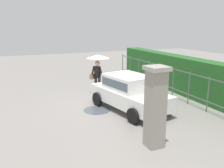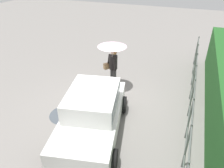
# 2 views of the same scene
# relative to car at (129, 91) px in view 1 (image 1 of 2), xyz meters

# --- Properties ---
(ground_plane) EXTENTS (40.00, 40.00, 0.00)m
(ground_plane) POSITION_rel_car_xyz_m (-1.37, -0.24, -0.80)
(ground_plane) COLOR gray
(car) EXTENTS (3.96, 2.46, 1.48)m
(car) POSITION_rel_car_xyz_m (0.00, 0.00, 0.00)
(car) COLOR white
(car) RESTS_ON ground
(pedestrian) EXTENTS (1.15, 1.15, 2.06)m
(pedestrian) POSITION_rel_car_xyz_m (-2.80, -0.39, 0.77)
(pedestrian) COLOR #333333
(pedestrian) RESTS_ON ground
(gate_pillar) EXTENTS (0.60, 0.60, 2.42)m
(gate_pillar) POSITION_rel_car_xyz_m (3.17, -0.78, 0.44)
(gate_pillar) COLOR gray
(gate_pillar) RESTS_ON ground
(fence_section) EXTENTS (10.44, 0.05, 1.50)m
(fence_section) POSITION_rel_car_xyz_m (-1.31, 2.80, 0.02)
(fence_section) COLOR #59605B
(fence_section) RESTS_ON ground
(hedge_row) EXTENTS (11.39, 0.90, 1.90)m
(hedge_row) POSITION_rel_car_xyz_m (-1.31, 3.82, 0.15)
(hedge_row) COLOR #235B23
(hedge_row) RESTS_ON ground
(puddle_near) EXTENTS (1.15, 1.15, 0.00)m
(puddle_near) POSITION_rel_car_xyz_m (-0.42, -1.30, -0.80)
(puddle_near) COLOR #4C545B
(puddle_near) RESTS_ON ground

